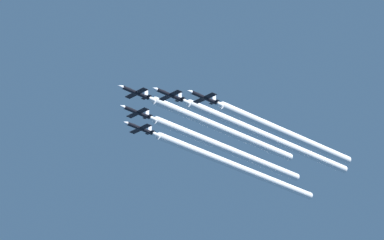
{
  "coord_description": "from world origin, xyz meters",
  "views": [
    {
      "loc": [
        -279.1,
        246.95,
        2.08
      ],
      "look_at": [
        -0.23,
        -19.82,
        189.0
      ],
      "focal_mm": 123.77,
      "sensor_mm": 36.0,
      "label": 1
    }
  ],
  "objects_px": {
    "jet_right_wingman": "(136,112)",
    "jet_outer_left": "(203,97)",
    "jet_lead": "(134,92)",
    "jet_outer_right": "(138,128)",
    "jet_left_wingman": "(168,94)"
  },
  "relations": [
    {
      "from": "jet_right_wingman",
      "to": "jet_outer_left",
      "type": "xyz_separation_m",
      "value": [
        -23.04,
        -7.62,
        -0.44
      ]
    },
    {
      "from": "jet_outer_left",
      "to": "jet_outer_right",
      "type": "relative_size",
      "value": 1.0
    },
    {
      "from": "jet_right_wingman",
      "to": "jet_lead",
      "type": "bearing_deg",
      "value": 136.24
    },
    {
      "from": "jet_lead",
      "to": "jet_outer_left",
      "type": "xyz_separation_m",
      "value": [
        -14.93,
        -15.38,
        -1.81
      ]
    },
    {
      "from": "jet_right_wingman",
      "to": "jet_outer_right",
      "type": "relative_size",
      "value": 1.0
    },
    {
      "from": "jet_outer_left",
      "to": "jet_outer_right",
      "type": "xyz_separation_m",
      "value": [
        29.95,
        0.23,
        -0.42
      ]
    },
    {
      "from": "jet_lead",
      "to": "jet_outer_right",
      "type": "height_order",
      "value": "jet_lead"
    },
    {
      "from": "jet_left_wingman",
      "to": "jet_right_wingman",
      "type": "distance_m",
      "value": 15.55
    },
    {
      "from": "jet_lead",
      "to": "jet_outer_right",
      "type": "bearing_deg",
      "value": -45.25
    },
    {
      "from": "jet_right_wingman",
      "to": "jet_outer_left",
      "type": "height_order",
      "value": "jet_right_wingman"
    },
    {
      "from": "jet_outer_right",
      "to": "jet_right_wingman",
      "type": "bearing_deg",
      "value": 133.09
    },
    {
      "from": "jet_lead",
      "to": "jet_outer_left",
      "type": "relative_size",
      "value": 1.0
    },
    {
      "from": "jet_left_wingman",
      "to": "jet_right_wingman",
      "type": "xyz_separation_m",
      "value": [
        15.54,
        -0.15,
        -0.51
      ]
    },
    {
      "from": "jet_outer_left",
      "to": "jet_left_wingman",
      "type": "bearing_deg",
      "value": 46.03
    },
    {
      "from": "jet_right_wingman",
      "to": "jet_outer_left",
      "type": "bearing_deg",
      "value": -161.7
    }
  ]
}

